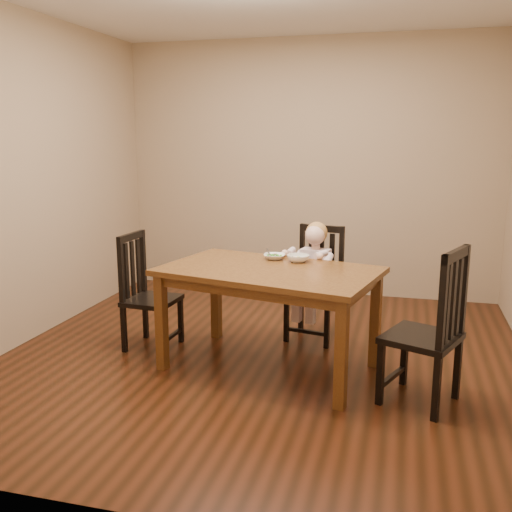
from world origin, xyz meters
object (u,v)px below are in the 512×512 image
(chair_left, at_px, (147,293))
(toddler, at_px, (314,270))
(chair_child, at_px, (316,285))
(bowl_peas, at_px, (274,257))
(chair_right, at_px, (430,331))
(dining_table, at_px, (269,280))
(bowl_veg, at_px, (298,258))

(chair_left, xyz_separation_m, toddler, (1.28, 0.53, 0.15))
(chair_child, relative_size, bowl_peas, 5.75)
(chair_left, height_order, toddler, chair_left)
(chair_left, relative_size, chair_right, 0.91)
(toddler, xyz_separation_m, bowl_peas, (-0.25, -0.39, 0.18))
(dining_table, height_order, chair_left, chair_left)
(chair_left, bearing_deg, chair_child, 117.46)
(dining_table, xyz_separation_m, chair_left, (-1.06, 0.18, -0.22))
(chair_left, bearing_deg, bowl_veg, 97.86)
(dining_table, distance_m, bowl_veg, 0.34)
(dining_table, bearing_deg, chair_right, -15.61)
(chair_left, bearing_deg, dining_table, 83.94)
(chair_child, distance_m, chair_left, 1.41)
(dining_table, bearing_deg, toddler, 72.80)
(chair_left, distance_m, chair_right, 2.23)
(bowl_peas, bearing_deg, toddler, 56.87)
(bowl_peas, bearing_deg, dining_table, -83.62)
(dining_table, relative_size, chair_right, 1.63)
(chair_child, bearing_deg, chair_left, 35.10)
(bowl_veg, bearing_deg, chair_child, 81.81)
(toddler, bearing_deg, dining_table, 83.76)
(chair_right, bearing_deg, chair_child, 62.10)
(chair_child, height_order, bowl_peas, chair_child)
(chair_right, height_order, toddler, chair_right)
(toddler, distance_m, bowl_peas, 0.50)
(chair_right, height_order, bowl_veg, chair_right)
(chair_child, bearing_deg, chair_right, 140.81)
(chair_left, height_order, bowl_peas, chair_left)
(chair_left, xyz_separation_m, chair_right, (2.18, -0.49, 0.05))
(chair_child, relative_size, toddler, 1.77)
(chair_child, distance_m, chair_right, 1.39)
(chair_right, distance_m, bowl_veg, 1.16)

